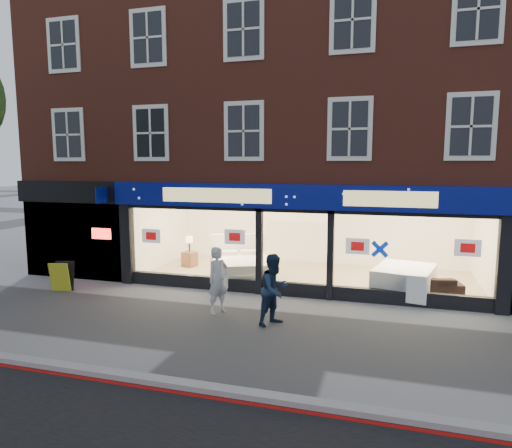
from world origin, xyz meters
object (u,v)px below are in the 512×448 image
at_px(sofa, 426,286).
at_px(pedestrian_blue, 275,289).
at_px(a_board, 62,276).
at_px(mattress_stack, 404,280).
at_px(pedestrian_grey, 218,280).
at_px(display_bed, 241,267).

height_order(sofa, pedestrian_blue, pedestrian_blue).
xyz_separation_m(sofa, a_board, (-10.60, -2.30, 0.07)).
relative_size(mattress_stack, pedestrian_blue, 1.29).
height_order(sofa, a_board, a_board).
bearing_deg(mattress_stack, pedestrian_grey, -147.96).
bearing_deg(sofa, a_board, -0.16).
distance_m(display_bed, mattress_stack, 5.17).
height_order(a_board, pedestrian_blue, pedestrian_blue).
height_order(pedestrian_grey, pedestrian_blue, pedestrian_blue).
bearing_deg(mattress_stack, a_board, -166.52).
bearing_deg(pedestrian_blue, mattress_stack, -11.19).
bearing_deg(pedestrian_grey, mattress_stack, -26.78).
relative_size(sofa, a_board, 2.12).
xyz_separation_m(display_bed, pedestrian_grey, (0.47, -3.26, 0.40)).
xyz_separation_m(mattress_stack, pedestrian_grey, (-4.69, -2.94, 0.38)).
distance_m(pedestrian_grey, pedestrian_blue, 1.69).
xyz_separation_m(sofa, pedestrian_grey, (-5.29, -2.84, 0.49)).
distance_m(mattress_stack, pedestrian_grey, 5.55).
relative_size(sofa, pedestrian_blue, 1.12).
distance_m(mattress_stack, sofa, 0.62).
relative_size(display_bed, pedestrian_grey, 1.67).
xyz_separation_m(mattress_stack, a_board, (-10.00, -2.40, -0.03)).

